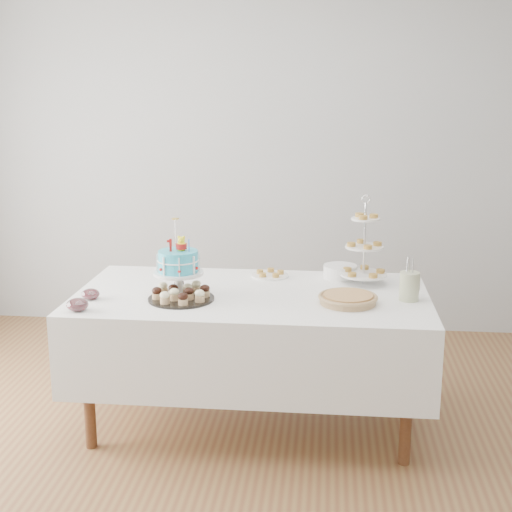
# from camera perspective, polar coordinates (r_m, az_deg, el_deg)

# --- Properties ---
(floor) EXTENTS (5.00, 5.00, 0.00)m
(floor) POSITION_cam_1_polar(r_m,az_deg,el_deg) (3.92, -0.82, -15.11)
(floor) COLOR brown
(floor) RESTS_ON ground
(walls) EXTENTS (5.04, 4.04, 2.70)m
(walls) POSITION_cam_1_polar(r_m,az_deg,el_deg) (3.48, -0.90, 4.78)
(walls) COLOR #A2A5A7
(walls) RESTS_ON floor
(table) EXTENTS (1.92, 1.02, 0.77)m
(table) POSITION_cam_1_polar(r_m,az_deg,el_deg) (3.97, -0.34, -6.13)
(table) COLOR white
(table) RESTS_ON floor
(birthday_cake) EXTENTS (0.27, 0.27, 0.42)m
(birthday_cake) POSITION_cam_1_polar(r_m,az_deg,el_deg) (3.87, -6.21, -1.45)
(birthday_cake) COLOR white
(birthday_cake) RESTS_ON table
(cupcake_tray) EXTENTS (0.35, 0.35, 0.08)m
(cupcake_tray) POSITION_cam_1_polar(r_m,az_deg,el_deg) (3.79, -6.02, -2.93)
(cupcake_tray) COLOR black
(cupcake_tray) RESTS_ON table
(pie) EXTENTS (0.31, 0.31, 0.05)m
(pie) POSITION_cam_1_polar(r_m,az_deg,el_deg) (3.74, 7.36, -3.38)
(pie) COLOR #A48659
(pie) RESTS_ON table
(tiered_stand) EXTENTS (0.26, 0.26, 0.51)m
(tiered_stand) POSITION_cam_1_polar(r_m,az_deg,el_deg) (4.07, 8.66, 0.69)
(tiered_stand) COLOR silver
(tiered_stand) RESTS_ON table
(plate_stack) EXTENTS (0.20, 0.20, 0.08)m
(plate_stack) POSITION_cam_1_polar(r_m,az_deg,el_deg) (4.22, 6.75, -1.25)
(plate_stack) COLOR white
(plate_stack) RESTS_ON table
(pastry_plate) EXTENTS (0.22, 0.22, 0.03)m
(pastry_plate) POSITION_cam_1_polar(r_m,az_deg,el_deg) (4.23, 1.13, -1.45)
(pastry_plate) COLOR white
(pastry_plate) RESTS_ON table
(jam_bowl_a) EXTENTS (0.11, 0.11, 0.07)m
(jam_bowl_a) POSITION_cam_1_polar(r_m,az_deg,el_deg) (3.70, -14.09, -3.81)
(jam_bowl_a) COLOR silver
(jam_bowl_a) RESTS_ON table
(jam_bowl_b) EXTENTS (0.10, 0.10, 0.06)m
(jam_bowl_b) POSITION_cam_1_polar(r_m,az_deg,el_deg) (3.88, -13.10, -3.00)
(jam_bowl_b) COLOR silver
(jam_bowl_b) RESTS_ON table
(utensil_pitcher) EXTENTS (0.11, 0.10, 0.23)m
(utensil_pitcher) POSITION_cam_1_polar(r_m,az_deg,el_deg) (3.84, 12.17, -2.29)
(utensil_pitcher) COLOR beige
(utensil_pitcher) RESTS_ON table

